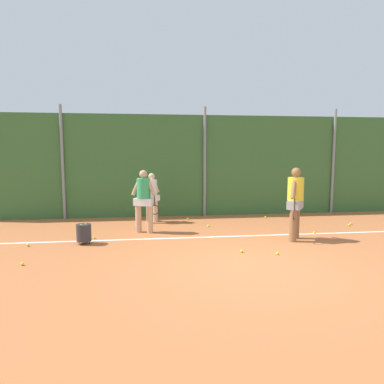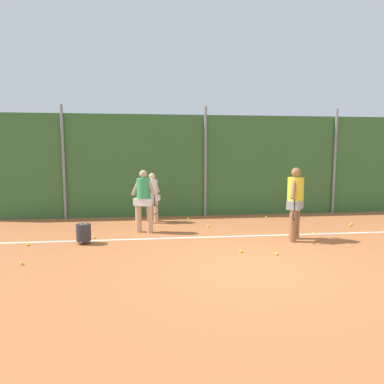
{
  "view_description": "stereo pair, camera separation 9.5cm",
  "coord_description": "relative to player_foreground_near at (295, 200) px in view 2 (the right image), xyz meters",
  "views": [
    {
      "loc": [
        -2.0,
        -6.47,
        2.27
      ],
      "look_at": [
        -0.75,
        3.25,
        1.14
      ],
      "focal_mm": 32.26,
      "sensor_mm": 36.0,
      "label": 1
    },
    {
      "loc": [
        -1.91,
        -6.49,
        2.27
      ],
      "look_at": [
        -0.75,
        3.25,
        1.14
      ],
      "focal_mm": 32.26,
      "sensor_mm": 36.0,
      "label": 2
    }
  ],
  "objects": [
    {
      "name": "ground_plane",
      "position": [
        -1.75,
        -0.19,
        -1.05
      ],
      "size": [
        25.83,
        25.83,
        0.0
      ],
      "primitive_type": "plane",
      "color": "#B76638"
    },
    {
      "name": "hedge_fence_backdrop",
      "position": [
        -1.75,
        3.88,
        0.73
      ],
      "size": [
        16.79,
        0.25,
        3.57
      ],
      "primitive_type": "cube",
      "color": "#386633",
      "rests_on": "ground_plane"
    },
    {
      "name": "fence_post_left",
      "position": [
        -6.59,
        3.71,
        0.87
      ],
      "size": [
        0.1,
        0.1,
        3.84
      ],
      "primitive_type": "cylinder",
      "color": "gray",
      "rests_on": "ground_plane"
    },
    {
      "name": "fence_post_center",
      "position": [
        -1.75,
        3.71,
        0.87
      ],
      "size": [
        0.1,
        0.1,
        3.84
      ],
      "primitive_type": "cylinder",
      "color": "gray",
      "rests_on": "ground_plane"
    },
    {
      "name": "fence_post_right",
      "position": [
        3.09,
        3.71,
        0.87
      ],
      "size": [
        0.1,
        0.1,
        3.84
      ],
      "primitive_type": "cylinder",
      "color": "gray",
      "rests_on": "ground_plane"
    },
    {
      "name": "court_baseline_paint",
      "position": [
        -1.75,
        0.56,
        -1.05
      ],
      "size": [
        12.27,
        0.1,
        0.01
      ],
      "primitive_type": "cube",
      "color": "white",
      "rests_on": "ground_plane"
    },
    {
      "name": "player_foreground_near",
      "position": [
        0.0,
        0.0,
        0.0
      ],
      "size": [
        0.58,
        0.74,
        1.88
      ],
      "rotation": [
        0.0,
        0.0,
        4.1
      ],
      "color": "#8C603D",
      "rests_on": "ground_plane"
    },
    {
      "name": "player_midcourt",
      "position": [
        -3.87,
        1.34,
        -0.06
      ],
      "size": [
        0.79,
        0.48,
        1.77
      ],
      "rotation": [
        0.0,
        0.0,
        5.9
      ],
      "color": "tan",
      "rests_on": "ground_plane"
    },
    {
      "name": "player_backcourt_far",
      "position": [
        -3.63,
        2.76,
        -0.15
      ],
      "size": [
        0.53,
        0.53,
        1.6
      ],
      "rotation": [
        0.0,
        0.0,
        0.79
      ],
      "color": "beige",
      "rests_on": "ground_plane"
    },
    {
      "name": "ball_hopper",
      "position": [
        -5.35,
        0.28,
        -0.76
      ],
      "size": [
        0.36,
        0.36,
        0.51
      ],
      "color": "#2D2D33",
      "rests_on": "ground_plane"
    },
    {
      "name": "tennis_ball_0",
      "position": [
        -5.18,
        0.77,
        -1.02
      ],
      "size": [
        0.07,
        0.07,
        0.07
      ],
      "primitive_type": "sphere",
      "color": "#CCDB33",
      "rests_on": "ground_plane"
    },
    {
      "name": "tennis_ball_1",
      "position": [
        2.58,
        1.6,
        -1.02
      ],
      "size": [
        0.07,
        0.07,
        0.07
      ],
      "primitive_type": "sphere",
      "color": "#CCDB33",
      "rests_on": "ground_plane"
    },
    {
      "name": "tennis_ball_2",
      "position": [
        -0.92,
        -1.21,
        -1.02
      ],
      "size": [
        0.07,
        0.07,
        0.07
      ],
      "primitive_type": "sphere",
      "color": "#CCDB33",
      "rests_on": "ground_plane"
    },
    {
      "name": "tennis_ball_3",
      "position": [
        -6.29,
        -1.26,
        -1.02
      ],
      "size": [
        0.07,
        0.07,
        0.07
      ],
      "primitive_type": "sphere",
      "color": "#CCDB33",
      "rests_on": "ground_plane"
    },
    {
      "name": "tennis_ball_4",
      "position": [
        -6.66,
        0.22,
        -1.02
      ],
      "size": [
        0.07,
        0.07,
        0.07
      ],
      "primitive_type": "sphere",
      "color": "#CCDB33",
      "rests_on": "ground_plane"
    },
    {
      "name": "tennis_ball_5",
      "position": [
        -1.65,
        -0.93,
        -1.02
      ],
      "size": [
        0.07,
        0.07,
        0.07
      ],
      "primitive_type": "sphere",
      "color": "#CCDB33",
      "rests_on": "ground_plane"
    },
    {
      "name": "tennis_ball_6",
      "position": [
        0.85,
        0.59,
        -1.02
      ],
      "size": [
        0.07,
        0.07,
        0.07
      ],
      "primitive_type": "sphere",
      "color": "#CCDB33",
      "rests_on": "ground_plane"
    },
    {
      "name": "tennis_ball_7",
      "position": [
        -1.94,
        1.83,
        -1.02
      ],
      "size": [
        0.07,
        0.07,
        0.07
      ],
      "primitive_type": "sphere",
      "color": "#CCDB33",
      "rests_on": "ground_plane"
    },
    {
      "name": "tennis_ball_8",
      "position": [
        2.39,
        1.39,
        -1.02
      ],
      "size": [
        0.07,
        0.07,
        0.07
      ],
      "primitive_type": "sphere",
      "color": "#CCDB33",
      "rests_on": "ground_plane"
    },
    {
      "name": "tennis_ball_9",
      "position": [
        -2.44,
        3.02,
        -1.02
      ],
      "size": [
        0.07,
        0.07,
        0.07
      ],
      "primitive_type": "sphere",
      "color": "#CCDB33",
      "rests_on": "ground_plane"
    },
    {
      "name": "tennis_ball_10",
      "position": [
        -5.51,
        1.27,
        -1.02
      ],
      "size": [
        0.07,
        0.07,
        0.07
      ],
      "primitive_type": "sphere",
      "color": "#CCDB33",
      "rests_on": "ground_plane"
    },
    {
      "name": "tennis_ball_11",
      "position": [
        0.27,
        2.97,
        -1.02
      ],
      "size": [
        0.07,
        0.07,
        0.07
      ],
      "primitive_type": "sphere",
      "color": "#CCDB33",
      "rests_on": "ground_plane"
    }
  ]
}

